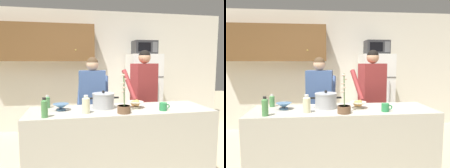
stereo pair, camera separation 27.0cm
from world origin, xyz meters
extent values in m
cube|color=silver|center=(0.00, 2.30, 1.30)|extent=(6.00, 0.12, 2.60)
cube|color=brown|center=(-1.20, 2.07, 1.88)|extent=(2.21, 0.34, 0.75)
sphere|color=gold|center=(-0.48, 1.90, 1.73)|extent=(0.03, 0.03, 0.03)
cube|color=#BCB7A8|center=(0.00, 0.00, 0.46)|extent=(2.23, 0.68, 0.92)
cube|color=white|center=(0.95, 1.85, 0.83)|extent=(0.64, 0.64, 1.65)
cube|color=#333333|center=(0.95, 1.53, 1.19)|extent=(0.63, 0.01, 0.01)
cylinder|color=#B2B2B7|center=(1.13, 1.50, 0.74)|extent=(0.02, 0.02, 0.74)
cube|color=#2D2D30|center=(0.95, 1.83, 1.79)|extent=(0.48, 0.36, 0.28)
cube|color=black|center=(0.89, 1.65, 1.79)|extent=(0.26, 0.01, 0.18)
cube|color=#59595B|center=(1.12, 1.65, 1.79)|extent=(0.11, 0.01, 0.21)
cylinder|color=black|center=(-0.20, 0.69, 0.38)|extent=(0.11, 0.11, 0.76)
cylinder|color=black|center=(-0.34, 0.72, 0.38)|extent=(0.11, 0.11, 0.76)
cube|color=#3F598C|center=(-0.27, 0.71, 1.06)|extent=(0.42, 0.26, 0.60)
sphere|color=#D8A884|center=(-0.27, 0.71, 1.46)|extent=(0.18, 0.18, 0.18)
sphere|color=#4C3823|center=(-0.27, 0.71, 1.48)|extent=(0.17, 0.17, 0.17)
cylinder|color=#3F598C|center=(-0.05, 0.79, 1.04)|extent=(0.14, 0.37, 0.47)
cylinder|color=#3F598C|center=(-0.44, 0.86, 1.04)|extent=(0.14, 0.37, 0.47)
cylinder|color=#33384C|center=(0.65, 0.81, 0.41)|extent=(0.11, 0.11, 0.82)
cylinder|color=#33384C|center=(0.51, 0.76, 0.41)|extent=(0.11, 0.11, 0.82)
cube|color=#993333|center=(0.58, 0.79, 1.14)|extent=(0.47, 0.33, 0.65)
sphere|color=tan|center=(0.58, 0.79, 1.56)|extent=(0.20, 0.20, 0.20)
sphere|color=black|center=(0.58, 0.79, 1.59)|extent=(0.19, 0.19, 0.19)
cylinder|color=#993333|center=(0.74, 0.97, 1.12)|extent=(0.21, 0.39, 0.50)
cylinder|color=#993333|center=(0.34, 0.83, 1.12)|extent=(0.21, 0.39, 0.50)
cylinder|color=#ADAFB5|center=(-0.20, 0.07, 1.01)|extent=(0.27, 0.27, 0.17)
cylinder|color=#ADAFB5|center=(-0.20, 0.07, 1.10)|extent=(0.28, 0.28, 0.02)
sphere|color=black|center=(-0.20, 0.07, 1.13)|extent=(0.04, 0.04, 0.04)
cube|color=black|center=(-0.37, 0.07, 1.05)|extent=(0.06, 0.02, 0.02)
cube|color=black|center=(-0.04, 0.07, 1.05)|extent=(0.06, 0.02, 0.02)
cylinder|color=#2D8C4C|center=(0.48, -0.18, 0.97)|extent=(0.09, 0.09, 0.10)
torus|color=#2D8C4C|center=(0.53, -0.18, 0.97)|extent=(0.06, 0.01, 0.06)
cylinder|color=beige|center=(0.20, 0.02, 0.93)|extent=(0.11, 0.11, 0.02)
cone|color=beige|center=(0.20, 0.02, 0.97)|extent=(0.21, 0.21, 0.06)
sphere|color=tan|center=(0.16, 0.00, 0.98)|extent=(0.07, 0.07, 0.07)
sphere|color=tan|center=(0.22, 0.05, 0.98)|extent=(0.07, 0.07, 0.07)
sphere|color=tan|center=(0.21, -0.01, 0.98)|extent=(0.07, 0.07, 0.07)
cylinder|color=#4C7299|center=(-0.72, 0.06, 0.93)|extent=(0.11, 0.11, 0.02)
cone|color=#4C7299|center=(-0.72, 0.06, 0.97)|extent=(0.19, 0.19, 0.06)
cylinder|color=beige|center=(-0.43, -0.14, 1.00)|extent=(0.09, 0.09, 0.17)
cone|color=beige|center=(-0.43, -0.14, 1.10)|extent=(0.09, 0.09, 0.03)
cylinder|color=white|center=(-0.43, -0.14, 1.12)|extent=(0.05, 0.05, 0.02)
cylinder|color=#4C8C4C|center=(-0.87, -0.24, 1.01)|extent=(0.07, 0.07, 0.17)
cone|color=#4C8C4C|center=(-0.87, -0.24, 1.11)|extent=(0.07, 0.07, 0.03)
cylinder|color=#262626|center=(-0.87, -0.24, 1.12)|extent=(0.04, 0.04, 0.02)
cylinder|color=#4C8C4C|center=(-0.89, 0.23, 0.99)|extent=(0.07, 0.07, 0.13)
cone|color=#4C8C4C|center=(-0.89, 0.23, 1.06)|extent=(0.07, 0.07, 0.02)
cylinder|color=white|center=(-0.89, 0.23, 1.07)|extent=(0.04, 0.04, 0.02)
cylinder|color=brown|center=(-0.01, -0.22, 0.96)|extent=(0.15, 0.15, 0.09)
cylinder|color=#38281E|center=(-0.01, -0.22, 1.00)|extent=(0.14, 0.14, 0.01)
cylinder|color=#4C7238|center=(-0.01, -0.22, 1.19)|extent=(0.01, 0.04, 0.36)
ellipsoid|color=beige|center=(-0.03, -0.23, 1.17)|extent=(0.04, 0.03, 0.02)
ellipsoid|color=beige|center=(-0.02, -0.23, 1.21)|extent=(0.04, 0.03, 0.02)
ellipsoid|color=beige|center=(-0.03, -0.22, 1.26)|extent=(0.04, 0.03, 0.02)
ellipsoid|color=beige|center=(0.00, -0.20, 1.30)|extent=(0.04, 0.03, 0.02)
ellipsoid|color=beige|center=(-0.02, -0.21, 1.35)|extent=(0.04, 0.03, 0.02)
camera|label=1|loc=(-0.61, -2.51, 1.51)|focal=34.25mm
camera|label=2|loc=(-0.34, -2.56, 1.51)|focal=34.25mm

